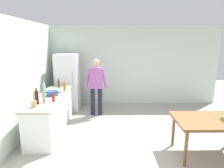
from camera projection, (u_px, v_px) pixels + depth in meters
ground_plane at (136, 147)px, 4.17m from camera, size 14.00×14.00×0.00m
wall_back at (125, 66)px, 6.80m from camera, size 6.40×0.12×2.70m
wall_left at (11, 83)px, 4.03m from camera, size 0.12×5.60×2.70m
kitchen_counter at (51, 114)px, 4.83m from camera, size 0.64×2.20×0.90m
refrigerator at (68, 82)px, 6.29m from camera, size 0.70×0.67×1.80m
person at (96, 83)px, 5.74m from camera, size 0.70×0.22×1.70m
dining_table at (211, 123)px, 3.74m from camera, size 1.40×0.90×0.75m
cooking_pot at (52, 93)px, 4.77m from camera, size 0.40×0.28×0.12m
utensil_jar at (34, 104)px, 3.92m from camera, size 0.11×0.11×0.32m
bottle_beer_brown at (59, 84)px, 5.56m from camera, size 0.06×0.06×0.26m
bottle_wine_dark at (37, 97)px, 4.13m from camera, size 0.08×0.08×0.34m
bottle_water_clear at (44, 88)px, 5.00m from camera, size 0.07×0.07×0.30m
bottle_vinegar_tall at (44, 97)px, 4.18m from camera, size 0.06×0.06×0.32m
bottle_sauce_red at (53, 98)px, 4.27m from camera, size 0.06×0.06×0.24m
bottle_oil_amber at (64, 87)px, 5.20m from camera, size 0.06×0.06×0.28m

